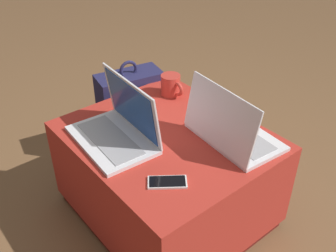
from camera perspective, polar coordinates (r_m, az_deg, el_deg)
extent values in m
plane|color=brown|center=(1.93, -0.11, -12.30)|extent=(14.00, 14.00, 0.00)
cube|color=maroon|center=(1.91, -0.11, -11.78)|extent=(0.79, 0.69, 0.05)
cube|color=#B22D23|center=(1.76, -0.12, -6.63)|extent=(0.82, 0.71, 0.40)
cube|color=silver|center=(1.61, -8.22, -2.01)|extent=(0.39, 0.26, 0.02)
cube|color=#9E9EA3|center=(1.60, -8.43, -1.81)|extent=(0.34, 0.15, 0.00)
cube|color=silver|center=(1.58, -5.29, 3.00)|extent=(0.38, 0.07, 0.24)
cube|color=#1E4799|center=(1.57, -5.45, 2.92)|extent=(0.34, 0.05, 0.21)
cube|color=silver|center=(1.63, 9.72, -1.47)|extent=(0.40, 0.27, 0.02)
cube|color=#9E9EA3|center=(1.63, 9.91, -1.13)|extent=(0.34, 0.16, 0.00)
cube|color=silver|center=(1.51, 7.48, 1.16)|extent=(0.38, 0.08, 0.23)
cube|color=white|center=(1.51, 7.61, 1.19)|extent=(0.34, 0.07, 0.21)
cube|color=white|center=(1.40, -0.09, -8.16)|extent=(0.14, 0.15, 0.01)
cube|color=black|center=(1.40, -0.09, -8.02)|extent=(0.12, 0.14, 0.00)
cube|color=#23234C|center=(2.16, -5.35, 1.72)|extent=(0.22, 0.36, 0.49)
cube|color=#1E1E41|center=(2.29, -6.18, 0.84)|extent=(0.11, 0.28, 0.22)
torus|color=#23234C|center=(2.03, -5.75, 8.15)|extent=(0.04, 0.10, 0.10)
cylinder|color=red|center=(1.90, 0.38, 5.99)|extent=(0.09, 0.09, 0.10)
torus|color=red|center=(1.87, 1.39, 5.42)|extent=(0.07, 0.02, 0.07)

